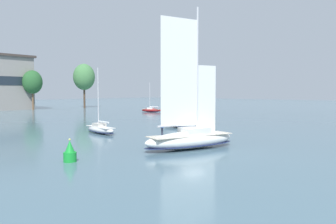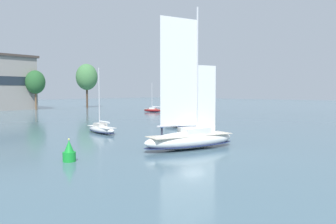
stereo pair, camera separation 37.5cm
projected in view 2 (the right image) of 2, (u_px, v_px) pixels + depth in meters
ground_plane at (190, 148)px, 33.25m from camera, size 400.00×400.00×0.00m
tree_shore_left at (87, 77)px, 114.76m from camera, size 7.47×7.47×15.38m
tree_shore_right at (35, 82)px, 102.48m from camera, size 5.99×5.99×12.34m
sailboat_main at (190, 138)px, 33.19m from camera, size 10.75×6.09×14.24m
sailboat_moored_near_marina at (184, 123)px, 51.66m from camera, size 2.52×8.18×11.16m
sailboat_moored_mid_channel at (154, 110)px, 91.51m from camera, size 3.66×6.15×8.19m
sailboat_moored_outer_mooring at (101, 129)px, 45.39m from camera, size 2.91×6.80×9.06m
channel_buoy at (69, 152)px, 27.05m from camera, size 1.06×1.06×1.93m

